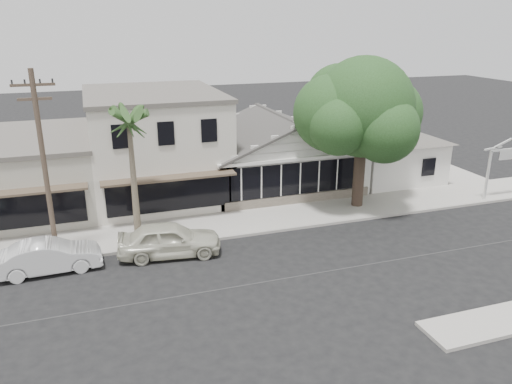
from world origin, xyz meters
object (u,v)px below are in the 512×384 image
object	(u,v)px
car_0	(169,239)
shade_tree	(360,110)
utility_pole	(44,164)
car_1	(49,256)

from	to	relation	value
car_0	shade_tree	world-z (taller)	shade_tree
utility_pole	car_0	bearing A→B (deg)	-13.03
utility_pole	shade_tree	bearing A→B (deg)	6.83
utility_pole	shade_tree	size ratio (longest dim) A/B	0.99
car_0	utility_pole	bearing A→B (deg)	84.46
utility_pole	car_0	world-z (taller)	utility_pole
car_0	shade_tree	bearing A→B (deg)	-67.22
utility_pole	shade_tree	world-z (taller)	shade_tree
car_1	shade_tree	size ratio (longest dim) A/B	0.50
car_0	shade_tree	size ratio (longest dim) A/B	0.54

